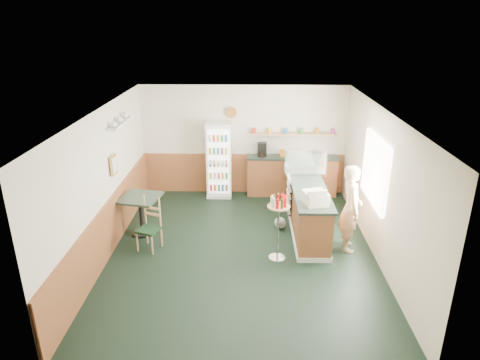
{
  "coord_description": "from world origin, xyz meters",
  "views": [
    {
      "loc": [
        0.14,
        -7.16,
        4.21
      ],
      "look_at": [
        -0.03,
        0.6,
        1.22
      ],
      "focal_mm": 32.0,
      "sensor_mm": 36.0,
      "label": 1
    }
  ],
  "objects_px": {
    "condiment_stand": "(278,217)",
    "cafe_chair": "(149,222)",
    "cafe_table": "(140,208)",
    "display_case": "(305,162)",
    "cash_register": "(315,198)",
    "shopkeeper": "(351,208)",
    "drinks_fridge": "(219,160)"
  },
  "relations": [
    {
      "from": "shopkeeper",
      "to": "display_case",
      "type": "bearing_deg",
      "value": 26.91
    },
    {
      "from": "cash_register",
      "to": "shopkeeper",
      "type": "relative_size",
      "value": 0.24
    },
    {
      "from": "cash_register",
      "to": "cafe_chair",
      "type": "xyz_separation_m",
      "value": [
        -3.11,
        0.14,
        -0.59
      ]
    },
    {
      "from": "drinks_fridge",
      "to": "shopkeeper",
      "type": "height_order",
      "value": "drinks_fridge"
    },
    {
      "from": "drinks_fridge",
      "to": "cafe_chair",
      "type": "bearing_deg",
      "value": -113.96
    },
    {
      "from": "shopkeeper",
      "to": "cafe_table",
      "type": "xyz_separation_m",
      "value": [
        -4.1,
        0.49,
        -0.26
      ]
    },
    {
      "from": "display_case",
      "to": "cash_register",
      "type": "height_order",
      "value": "display_case"
    },
    {
      "from": "display_case",
      "to": "cafe_table",
      "type": "distance_m",
      "value": 3.6
    },
    {
      "from": "condiment_stand",
      "to": "display_case",
      "type": "bearing_deg",
      "value": 70.03
    },
    {
      "from": "display_case",
      "to": "cafe_chair",
      "type": "height_order",
      "value": "display_case"
    },
    {
      "from": "shopkeeper",
      "to": "cafe_chair",
      "type": "height_order",
      "value": "shopkeeper"
    },
    {
      "from": "condiment_stand",
      "to": "cafe_table",
      "type": "bearing_deg",
      "value": 161.77
    },
    {
      "from": "drinks_fridge",
      "to": "display_case",
      "type": "height_order",
      "value": "drinks_fridge"
    },
    {
      "from": "cafe_table",
      "to": "cafe_chair",
      "type": "bearing_deg",
      "value": -61.05
    },
    {
      "from": "shopkeeper",
      "to": "cafe_table",
      "type": "height_order",
      "value": "shopkeeper"
    },
    {
      "from": "cash_register",
      "to": "display_case",
      "type": "bearing_deg",
      "value": 75.32
    },
    {
      "from": "cash_register",
      "to": "cafe_table",
      "type": "height_order",
      "value": "cash_register"
    },
    {
      "from": "condiment_stand",
      "to": "cafe_chair",
      "type": "distance_m",
      "value": 2.48
    },
    {
      "from": "condiment_stand",
      "to": "cafe_chair",
      "type": "relative_size",
      "value": 1.21
    },
    {
      "from": "shopkeeper",
      "to": "condiment_stand",
      "type": "bearing_deg",
      "value": 107.67
    },
    {
      "from": "drinks_fridge",
      "to": "display_case",
      "type": "xyz_separation_m",
      "value": [
        1.95,
        -1.12,
        0.34
      ]
    },
    {
      "from": "cash_register",
      "to": "cafe_chair",
      "type": "bearing_deg",
      "value": 162.78
    },
    {
      "from": "cash_register",
      "to": "condiment_stand",
      "type": "relative_size",
      "value": 0.33
    },
    {
      "from": "drinks_fridge",
      "to": "cafe_chair",
      "type": "xyz_separation_m",
      "value": [
        -1.16,
        -2.62,
        -0.38
      ]
    },
    {
      "from": "cafe_table",
      "to": "cafe_chair",
      "type": "relative_size",
      "value": 0.87
    },
    {
      "from": "shopkeeper",
      "to": "condiment_stand",
      "type": "distance_m",
      "value": 1.44
    },
    {
      "from": "condiment_stand",
      "to": "cafe_chair",
      "type": "bearing_deg",
      "value": 171.26
    },
    {
      "from": "cafe_table",
      "to": "shopkeeper",
      "type": "bearing_deg",
      "value": -6.86
    },
    {
      "from": "cafe_table",
      "to": "cafe_chair",
      "type": "xyz_separation_m",
      "value": [
        0.29,
        -0.52,
        -0.05
      ]
    },
    {
      "from": "display_case",
      "to": "shopkeeper",
      "type": "relative_size",
      "value": 0.52
    },
    {
      "from": "cafe_table",
      "to": "condiment_stand",
      "type": "bearing_deg",
      "value": -18.23
    },
    {
      "from": "drinks_fridge",
      "to": "cafe_table",
      "type": "distance_m",
      "value": 2.57
    }
  ]
}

